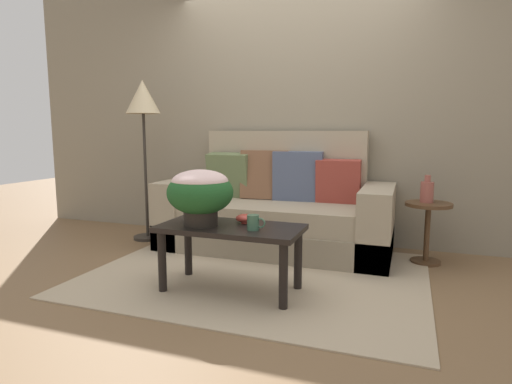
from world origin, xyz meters
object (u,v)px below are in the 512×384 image
object	(u,v)px
floor_lamp	(143,108)
side_table	(428,222)
couch	(276,213)
potted_plant	(200,192)
coffee_table	(230,236)
snack_bowl	(245,218)
coffee_mug	(254,222)
table_vase	(427,191)

from	to	relation	value
floor_lamp	side_table	bearing A→B (deg)	2.05
couch	potted_plant	xyz separation A→B (m)	(-0.17, -1.22, 0.36)
coffee_table	snack_bowl	world-z (taller)	snack_bowl
side_table	couch	bearing A→B (deg)	179.53
couch	snack_bowl	xyz separation A→B (m)	(0.10, -1.07, 0.16)
coffee_table	potted_plant	distance (m)	0.38
potted_plant	coffee_mug	world-z (taller)	potted_plant
coffee_table	snack_bowl	xyz separation A→B (m)	(0.07, 0.10, 0.11)
side_table	coffee_mug	size ratio (longest dim) A/B	4.14
floor_lamp	snack_bowl	size ratio (longest dim) A/B	12.53
potted_plant	table_vase	bearing A→B (deg)	39.11
floor_lamp	potted_plant	world-z (taller)	floor_lamp
coffee_table	floor_lamp	xyz separation A→B (m)	(-1.41, 1.06, 0.96)
side_table	snack_bowl	size ratio (longest dim) A/B	4.04
coffee_mug	floor_lamp	bearing A→B (deg)	144.91
floor_lamp	coffee_mug	world-z (taller)	floor_lamp
side_table	table_vase	bearing A→B (deg)	145.37
table_vase	coffee_table	bearing A→B (deg)	-137.99
snack_bowl	coffee_mug	bearing A→B (deg)	-52.77
couch	floor_lamp	xyz separation A→B (m)	(-1.38, -0.11, 1.01)
coffee_table	side_table	distance (m)	1.76
coffee_table	couch	bearing A→B (deg)	91.52
potted_plant	snack_bowl	world-z (taller)	potted_plant
coffee_table	potted_plant	bearing A→B (deg)	-166.05
side_table	snack_bowl	distance (m)	1.64
coffee_table	floor_lamp	bearing A→B (deg)	143.00
snack_bowl	table_vase	xyz separation A→B (m)	(1.23, 1.07, 0.11)
couch	coffee_mug	xyz separation A→B (m)	(0.23, -1.24, 0.17)
couch	floor_lamp	world-z (taller)	floor_lamp
side_table	snack_bowl	xyz separation A→B (m)	(-1.25, -1.05, 0.14)
floor_lamp	coffee_table	bearing A→B (deg)	-37.00
side_table	potted_plant	size ratio (longest dim) A/B	1.14
coffee_mug	snack_bowl	world-z (taller)	coffee_mug
coffee_table	potted_plant	world-z (taller)	potted_plant
coffee_mug	coffee_table	bearing A→B (deg)	161.32
coffee_table	side_table	bearing A→B (deg)	41.29
coffee_table	potted_plant	xyz separation A→B (m)	(-0.20, -0.05, 0.31)
couch	snack_bowl	size ratio (longest dim) A/B	16.47
side_table	potted_plant	bearing A→B (deg)	-141.54
potted_plant	snack_bowl	distance (m)	0.37
side_table	coffee_mug	bearing A→B (deg)	-132.48
coffee_table	floor_lamp	size ratio (longest dim) A/B	0.61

